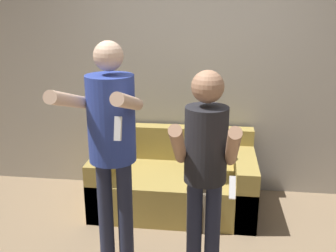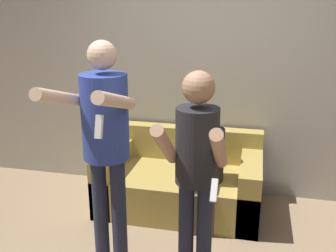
{
  "view_description": "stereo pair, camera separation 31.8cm",
  "coord_description": "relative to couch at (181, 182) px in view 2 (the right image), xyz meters",
  "views": [
    {
      "loc": [
        0.14,
        -2.35,
        1.98
      ],
      "look_at": [
        -0.23,
        0.67,
        1.03
      ],
      "focal_mm": 42.0,
      "sensor_mm": 36.0,
      "label": 1
    },
    {
      "loc": [
        0.45,
        -2.29,
        1.98
      ],
      "look_at": [
        -0.23,
        0.67,
        1.03
      ],
      "focal_mm": 42.0,
      "sensor_mm": 36.0,
      "label": 2
    }
  ],
  "objects": [
    {
      "name": "person_standing_left",
      "position": [
        -0.32,
        -1.12,
        0.85
      ],
      "size": [
        0.45,
        0.73,
        1.75
      ],
      "color": "#282D47",
      "rests_on": "ground_plane"
    },
    {
      "name": "couch",
      "position": [
        0.0,
        0.0,
        0.0
      ],
      "size": [
        1.56,
        0.89,
        0.74
      ],
      "color": "#AD9347",
      "rests_on": "ground_plane"
    },
    {
      "name": "wall_back",
      "position": [
        0.23,
        0.48,
        1.09
      ],
      "size": [
        6.4,
        0.06,
        2.7
      ],
      "color": "#B7B2A8",
      "rests_on": "ground_plane"
    },
    {
      "name": "person_seated",
      "position": [
        0.28,
        -0.2,
        0.34
      ],
      "size": [
        0.31,
        0.53,
        1.1
      ],
      "color": "brown",
      "rests_on": "ground_plane"
    },
    {
      "name": "person_standing_right",
      "position": [
        0.32,
        -1.12,
        0.71
      ],
      "size": [
        0.41,
        0.62,
        1.58
      ],
      "color": "#282D47",
      "rests_on": "ground_plane"
    }
  ]
}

